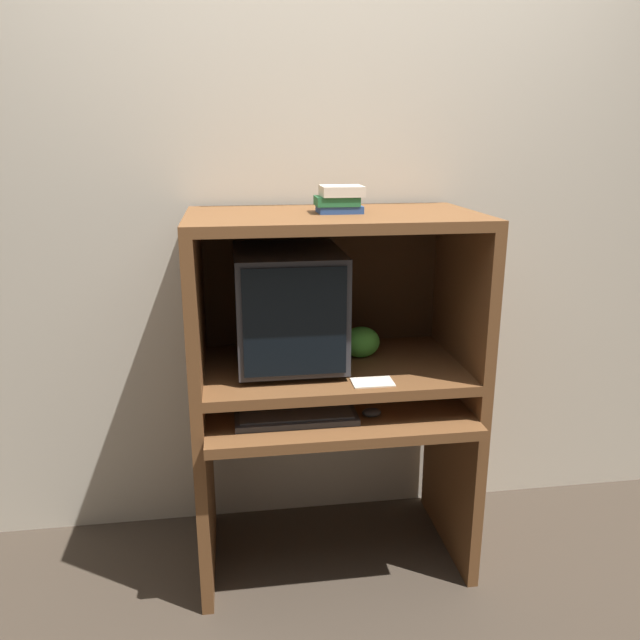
# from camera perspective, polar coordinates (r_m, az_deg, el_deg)

# --- Properties ---
(ground_plane) EXTENTS (12.00, 12.00, 0.00)m
(ground_plane) POSITION_cam_1_polar(r_m,az_deg,el_deg) (2.43, 2.24, -24.24)
(ground_plane) COLOR #3D3328
(wall_back) EXTENTS (6.00, 0.06, 2.60)m
(wall_back) POSITION_cam_1_polar(r_m,az_deg,el_deg) (2.48, -0.08, 9.92)
(wall_back) COLOR beige
(wall_back) RESTS_ON ground_plane
(desk_base) EXTENTS (0.99, 0.63, 0.66)m
(desk_base) POSITION_cam_1_polar(r_m,az_deg,el_deg) (2.38, 1.31, -13.02)
(desk_base) COLOR brown
(desk_base) RESTS_ON ground_plane
(desk_monitor_shelf) EXTENTS (0.99, 0.57, 0.13)m
(desk_monitor_shelf) POSITION_cam_1_polar(r_m,az_deg,el_deg) (2.27, 1.16, -4.71)
(desk_monitor_shelf) COLOR brown
(desk_monitor_shelf) RESTS_ON desk_base
(hutch_upper) EXTENTS (0.99, 0.57, 0.54)m
(hutch_upper) POSITION_cam_1_polar(r_m,az_deg,el_deg) (2.19, 1.08, 5.31)
(hutch_upper) COLOR brown
(hutch_upper) RESTS_ON desk_monitor_shelf
(crt_monitor) EXTENTS (0.37, 0.45, 0.42)m
(crt_monitor) POSITION_cam_1_polar(r_m,az_deg,el_deg) (2.21, -2.90, 1.30)
(crt_monitor) COLOR #333338
(crt_monitor) RESTS_ON desk_monitor_shelf
(keyboard) EXTENTS (0.41, 0.16, 0.03)m
(keyboard) POSITION_cam_1_polar(r_m,az_deg,el_deg) (2.13, -2.21, -8.78)
(keyboard) COLOR #2D2D30
(keyboard) RESTS_ON desk_base
(mouse) EXTENTS (0.07, 0.04, 0.03)m
(mouse) POSITION_cam_1_polar(r_m,az_deg,el_deg) (2.16, 4.74, -8.42)
(mouse) COLOR #28282B
(mouse) RESTS_ON desk_base
(snack_bag) EXTENTS (0.14, 0.11, 0.12)m
(snack_bag) POSITION_cam_1_polar(r_m,az_deg,el_deg) (2.32, 3.76, -2.02)
(snack_bag) COLOR green
(snack_bag) RESTS_ON desk_monitor_shelf
(book_stack) EXTENTS (0.16, 0.13, 0.09)m
(book_stack) POSITION_cam_1_polar(r_m,az_deg,el_deg) (2.13, 1.79, 10.98)
(book_stack) COLOR navy
(book_stack) RESTS_ON hutch_upper
(paper_card) EXTENTS (0.14, 0.09, 0.00)m
(paper_card) POSITION_cam_1_polar(r_m,az_deg,el_deg) (2.10, 4.83, -5.68)
(paper_card) COLOR beige
(paper_card) RESTS_ON desk_monitor_shelf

